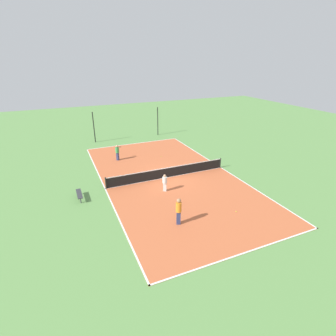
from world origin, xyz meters
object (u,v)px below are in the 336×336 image
Objects in this scene: player_center_orange at (179,210)px; tennis_ball_near_net at (236,212)px; tennis_net at (168,172)px; player_far_green at (117,152)px; fence_post_back_left at (94,127)px; tennis_ball_right_alley at (161,157)px; tennis_ball_midcourt at (116,152)px; bench at (79,194)px; player_far_white at (165,182)px; fence_post_back_right at (158,121)px.

player_center_orange is 4.36m from tennis_ball_near_net.
player_far_green reaches higher than tennis_net.
tennis_ball_near_net is at bearing -118.66° from player_far_green.
tennis_ball_near_net is 21.15m from fence_post_back_left.
fence_post_back_left is at bearing 124.25° from tennis_ball_right_alley.
tennis_ball_right_alley is at bearing 74.86° from tennis_net.
fence_post_back_left is at bearing 107.78° from tennis_ball_midcourt.
player_far_white is (6.32, -1.41, 0.43)m from bench.
tennis_ball_right_alley is 8.79m from fence_post_back_right.
player_center_orange is 26.83× the size of tennis_ball_midcourt.
tennis_ball_right_alley is at bearing -109.27° from fence_post_back_right.
tennis_ball_near_net is at bearing -122.84° from bench.
tennis_net is at bearing 94.13° from player_center_orange.
bench is 24.06× the size of tennis_ball_right_alley.
player_far_green reaches higher than tennis_ball_midcourt.
tennis_net is 6.66m from player_far_green.
tennis_ball_midcourt is (-1.41, 10.58, -0.76)m from player_far_white.
player_far_green is 0.43× the size of fence_post_back_right.
tennis_net is 7.62m from bench.
fence_post_back_left and fence_post_back_right have the same top height.
player_far_white is 0.88× the size of player_far_green.
tennis_net is 6.83× the size of player_far_green.
tennis_ball_right_alley is 1.00× the size of tennis_ball_midcourt.
player_far_white is at bearing 124.49° from tennis_ball_near_net.
player_center_orange is 0.49× the size of fence_post_back_right.
player_far_white is at bearing -102.61° from bench.
player_far_white is 20.87× the size of tennis_ball_near_net.
tennis_net is 13.81m from fence_post_back_left.
fence_post_back_left reaches higher than tennis_net.
player_far_white reaches higher than bench.
player_center_orange is 1.14× the size of player_far_green.
tennis_ball_midcourt is at bearing 106.99° from tennis_ball_near_net.
fence_post_back_right is at bearing -84.64° from player_far_white.
tennis_net is 8.76m from tennis_ball_midcourt.
tennis_net is 13.81m from fence_post_back_right.
tennis_ball_midcourt is at bearing 30.32° from player_far_green.
tennis_net is at bearing -94.26° from player_far_white.
player_far_white is 5.86m from tennis_ball_near_net.
bench is at bearing 147.16° from tennis_ball_near_net.
tennis_ball_right_alley is (1.34, 4.97, -0.46)m from tennis_net.
tennis_net is 161.22× the size of tennis_ball_right_alley.
tennis_ball_midcourt is (4.92, 9.17, -0.33)m from bench.
player_far_white is 16.31m from fence_post_back_right.
bench is 10.65m from tennis_ball_right_alley.
tennis_net is at bearing -105.14° from tennis_ball_right_alley.
tennis_ball_midcourt is at bearing 114.01° from player_center_orange.
tennis_ball_midcourt is (-4.70, 15.37, 0.00)m from tennis_ball_near_net.
fence_post_back_left reaches higher than tennis_ball_right_alley.
player_far_green is 23.60× the size of tennis_ball_right_alley.
player_far_white is 8.34m from player_far_green.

